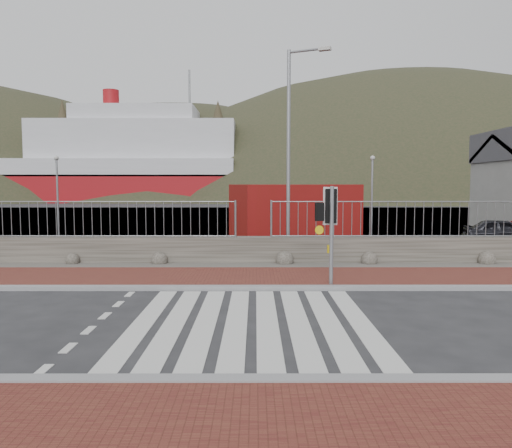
{
  "coord_description": "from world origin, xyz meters",
  "views": [
    {
      "loc": [
        0.07,
        -9.48,
        2.69
      ],
      "look_at": [
        0.08,
        3.0,
        1.68
      ],
      "focal_mm": 35.0,
      "sensor_mm": 36.0,
      "label": 1
    }
  ],
  "objects_px": {
    "streetlight": "(292,143)",
    "car_a": "(503,231)",
    "ferry": "(95,167)",
    "traffic_signal_far": "(330,214)",
    "shipping_container": "(296,210)"
  },
  "relations": [
    {
      "from": "ferry",
      "to": "traffic_signal_far",
      "type": "relative_size",
      "value": 18.98
    },
    {
      "from": "shipping_container",
      "to": "traffic_signal_far",
      "type": "bearing_deg",
      "value": -112.85
    },
    {
      "from": "shipping_container",
      "to": "ferry",
      "type": "bearing_deg",
      "value": 95.25
    },
    {
      "from": "ferry",
      "to": "traffic_signal_far",
      "type": "bearing_deg",
      "value": -67.56
    },
    {
      "from": "streetlight",
      "to": "car_a",
      "type": "distance_m",
      "value": 11.4
    },
    {
      "from": "traffic_signal_far",
      "to": "shipping_container",
      "type": "bearing_deg",
      "value": -100.38
    },
    {
      "from": "streetlight",
      "to": "car_a",
      "type": "relative_size",
      "value": 2.17
    },
    {
      "from": "ferry",
      "to": "traffic_signal_far",
      "type": "xyz_separation_m",
      "value": [
        26.66,
        -64.55,
        -3.46
      ]
    },
    {
      "from": "streetlight",
      "to": "shipping_container",
      "type": "distance_m",
      "value": 8.61
    },
    {
      "from": "streetlight",
      "to": "traffic_signal_far",
      "type": "bearing_deg",
      "value": -57.3
    },
    {
      "from": "traffic_signal_far",
      "to": "car_a",
      "type": "bearing_deg",
      "value": -144.15
    },
    {
      "from": "ferry",
      "to": "shipping_container",
      "type": "relative_size",
      "value": 7.83
    },
    {
      "from": "ferry",
      "to": "traffic_signal_far",
      "type": "distance_m",
      "value": 69.92
    },
    {
      "from": "ferry",
      "to": "car_a",
      "type": "height_order",
      "value": "ferry"
    },
    {
      "from": "ferry",
      "to": "streetlight",
      "type": "xyz_separation_m",
      "value": [
        25.99,
        -59.85,
        -1.25
      ]
    }
  ]
}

